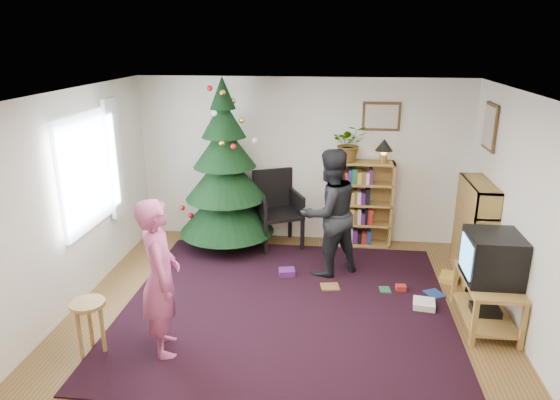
# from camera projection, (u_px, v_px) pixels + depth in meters

# --- Properties ---
(floor) EXTENTS (5.00, 5.00, 0.00)m
(floor) POSITION_uv_depth(u_px,v_px,m) (284.00, 321.00, 5.63)
(floor) COLOR brown
(floor) RESTS_ON ground
(ceiling) EXTENTS (5.00, 5.00, 0.00)m
(ceiling) POSITION_uv_depth(u_px,v_px,m) (285.00, 96.00, 4.85)
(ceiling) COLOR white
(ceiling) RESTS_ON wall_back
(wall_back) EXTENTS (5.00, 0.02, 2.50)m
(wall_back) POSITION_uv_depth(u_px,v_px,m) (302.00, 161.00, 7.60)
(wall_back) COLOR silver
(wall_back) RESTS_ON floor
(wall_front) EXTENTS (5.00, 0.02, 2.50)m
(wall_front) POSITION_uv_depth(u_px,v_px,m) (239.00, 364.00, 2.88)
(wall_front) COLOR silver
(wall_front) RESTS_ON floor
(wall_left) EXTENTS (0.02, 5.00, 2.50)m
(wall_left) POSITION_uv_depth(u_px,v_px,m) (60.00, 208.00, 5.52)
(wall_left) COLOR silver
(wall_left) RESTS_ON floor
(wall_right) EXTENTS (0.02, 5.00, 2.50)m
(wall_right) POSITION_uv_depth(u_px,v_px,m) (533.00, 227.00, 4.97)
(wall_right) COLOR silver
(wall_right) RESTS_ON floor
(rug) EXTENTS (3.80, 3.60, 0.02)m
(rug) POSITION_uv_depth(u_px,v_px,m) (287.00, 306.00, 5.91)
(rug) COLOR black
(rug) RESTS_ON floor
(window_pane) EXTENTS (0.04, 1.20, 1.40)m
(window_pane) POSITION_uv_depth(u_px,v_px,m) (86.00, 172.00, 6.00)
(window_pane) COLOR silver
(window_pane) RESTS_ON wall_left
(curtain) EXTENTS (0.06, 0.35, 1.60)m
(curtain) POSITION_uv_depth(u_px,v_px,m) (114.00, 159.00, 6.66)
(curtain) COLOR silver
(curtain) RESTS_ON wall_left
(picture_back) EXTENTS (0.55, 0.03, 0.42)m
(picture_back) POSITION_uv_depth(u_px,v_px,m) (381.00, 116.00, 7.23)
(picture_back) COLOR #4C3319
(picture_back) RESTS_ON wall_back
(picture_right) EXTENTS (0.03, 0.50, 0.60)m
(picture_right) POSITION_uv_depth(u_px,v_px,m) (490.00, 127.00, 6.41)
(picture_right) COLOR #4C3319
(picture_right) RESTS_ON wall_right
(christmas_tree) EXTENTS (1.40, 1.40, 2.55)m
(christmas_tree) POSITION_uv_depth(u_px,v_px,m) (226.00, 180.00, 7.26)
(christmas_tree) COLOR #3F2816
(christmas_tree) RESTS_ON rug
(bookshelf_back) EXTENTS (0.95, 0.30, 1.30)m
(bookshelf_back) POSITION_uv_depth(u_px,v_px,m) (360.00, 203.00, 7.54)
(bookshelf_back) COLOR olive
(bookshelf_back) RESTS_ON floor
(bookshelf_right) EXTENTS (0.30, 0.95, 1.30)m
(bookshelf_right) POSITION_uv_depth(u_px,v_px,m) (474.00, 229.00, 6.49)
(bookshelf_right) COLOR olive
(bookshelf_right) RESTS_ON floor
(tv_stand) EXTENTS (0.54, 0.97, 0.55)m
(tv_stand) POSITION_uv_depth(u_px,v_px,m) (487.00, 297.00, 5.47)
(tv_stand) COLOR olive
(tv_stand) RESTS_ON floor
(crt_tv) EXTENTS (0.56, 0.60, 0.52)m
(crt_tv) POSITION_uv_depth(u_px,v_px,m) (493.00, 257.00, 5.32)
(crt_tv) COLOR black
(crt_tv) RESTS_ON tv_stand
(armchair) EXTENTS (0.83, 0.86, 1.14)m
(armchair) POSITION_uv_depth(u_px,v_px,m) (279.00, 204.00, 7.58)
(armchair) COLOR black
(armchair) RESTS_ON rug
(stool) EXTENTS (0.34, 0.34, 0.57)m
(stool) POSITION_uv_depth(u_px,v_px,m) (89.00, 314.00, 4.94)
(stool) COLOR olive
(stool) RESTS_ON floor
(person_standing) EXTENTS (0.58, 0.70, 1.63)m
(person_standing) POSITION_uv_depth(u_px,v_px,m) (160.00, 278.00, 4.86)
(person_standing) COLOR #AF4676
(person_standing) RESTS_ON rug
(person_by_chair) EXTENTS (1.05, 1.01, 1.71)m
(person_by_chair) POSITION_uv_depth(u_px,v_px,m) (329.00, 213.00, 6.52)
(person_by_chair) COLOR black
(person_by_chair) RESTS_ON rug
(potted_plant) EXTENTS (0.54, 0.48, 0.55)m
(potted_plant) POSITION_uv_depth(u_px,v_px,m) (350.00, 143.00, 7.27)
(potted_plant) COLOR gray
(potted_plant) RESTS_ON bookshelf_back
(table_lamp) EXTENTS (0.26, 0.26, 0.34)m
(table_lamp) POSITION_uv_depth(u_px,v_px,m) (384.00, 147.00, 7.23)
(table_lamp) COLOR #A57F33
(table_lamp) RESTS_ON bookshelf_back
(floor_clutter) EXTENTS (2.34, 0.97, 0.08)m
(floor_clutter) POSITION_uv_depth(u_px,v_px,m) (386.00, 287.00, 6.30)
(floor_clutter) COLOR #A51E19
(floor_clutter) RESTS_ON rug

